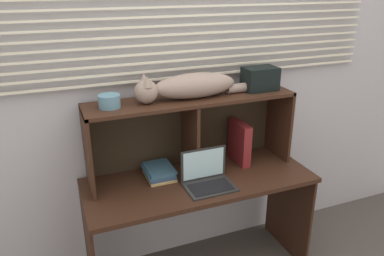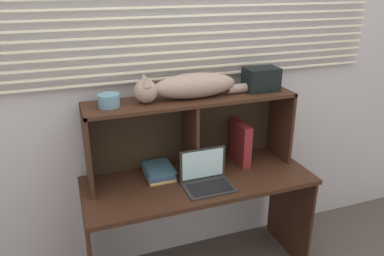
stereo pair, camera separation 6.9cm
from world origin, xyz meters
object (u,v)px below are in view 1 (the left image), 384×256
object	(u,v)px
binder_upright	(239,142)
small_basket	(109,101)
laptop	(208,178)
storage_box	(260,79)
book_stack	(159,172)
cat	(189,86)

from	to	relation	value
binder_upright	small_basket	distance (m)	0.95
laptop	small_basket	bearing A→B (deg)	157.36
binder_upright	small_basket	xyz separation A→B (m)	(-0.86, 0.00, 0.40)
laptop	storage_box	xyz separation A→B (m)	(0.47, 0.22, 0.53)
book_stack	laptop	bearing A→B (deg)	-41.54
laptop	binder_upright	distance (m)	0.41
laptop	book_stack	distance (m)	0.33
binder_upright	storage_box	size ratio (longest dim) A/B	1.30
storage_box	cat	bearing A→B (deg)	-180.00
book_stack	small_basket	bearing A→B (deg)	-179.97
cat	laptop	distance (m)	0.57
book_stack	storage_box	bearing A→B (deg)	-0.01
small_basket	storage_box	bearing A→B (deg)	0.00
cat	laptop	size ratio (longest dim) A/B	2.96
binder_upright	storage_box	distance (m)	0.45
laptop	small_basket	distance (m)	0.75
book_stack	small_basket	xyz separation A→B (m)	(-0.28, -0.00, 0.51)
cat	small_basket	bearing A→B (deg)	180.00
binder_upright	cat	bearing A→B (deg)	-180.00
storage_box	binder_upright	bearing A→B (deg)	180.00
book_stack	small_basket	size ratio (longest dim) A/B	1.94
laptop	storage_box	bearing A→B (deg)	25.14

